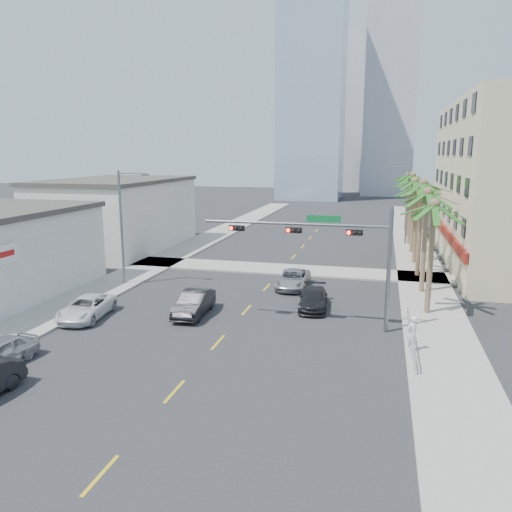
{
  "coord_description": "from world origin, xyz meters",
  "views": [
    {
      "loc": [
        8.45,
        -20.75,
        10.27
      ],
      "look_at": [
        0.39,
        11.07,
        3.5
      ],
      "focal_mm": 35.0,
      "sensor_mm": 36.0,
      "label": 1
    }
  ],
  "objects_px": {
    "car_parked_far": "(86,308)",
    "car_lane_left": "(194,303)",
    "car_lane_center": "(293,279)",
    "traffic_signal_mast": "(333,245)",
    "pedestrian": "(412,333)",
    "car_lane_right": "(313,299)"
  },
  "relations": [
    {
      "from": "car_lane_left",
      "to": "car_lane_center",
      "type": "distance_m",
      "value": 9.57
    },
    {
      "from": "traffic_signal_mast",
      "to": "car_parked_far",
      "type": "bearing_deg",
      "value": -172.4
    },
    {
      "from": "car_lane_left",
      "to": "pedestrian",
      "type": "xyz_separation_m",
      "value": [
        13.33,
        -3.14,
        0.31
      ]
    },
    {
      "from": "car_parked_far",
      "to": "car_lane_center",
      "type": "xyz_separation_m",
      "value": [
        11.4,
        10.45,
        0.0
      ]
    },
    {
      "from": "car_lane_right",
      "to": "pedestrian",
      "type": "height_order",
      "value": "pedestrian"
    },
    {
      "from": "car_parked_far",
      "to": "car_lane_right",
      "type": "xyz_separation_m",
      "value": [
        13.67,
        5.57,
        -0.02
      ]
    },
    {
      "from": "traffic_signal_mast",
      "to": "car_parked_far",
      "type": "height_order",
      "value": "traffic_signal_mast"
    },
    {
      "from": "car_lane_right",
      "to": "pedestrian",
      "type": "relative_size",
      "value": 2.45
    },
    {
      "from": "car_lane_left",
      "to": "car_lane_center",
      "type": "height_order",
      "value": "car_lane_left"
    },
    {
      "from": "traffic_signal_mast",
      "to": "car_lane_center",
      "type": "xyz_separation_m",
      "value": [
        -3.78,
        8.42,
        -4.38
      ]
    },
    {
      "from": "car_lane_center",
      "to": "pedestrian",
      "type": "distance_m",
      "value": 14.02
    },
    {
      "from": "pedestrian",
      "to": "car_lane_center",
      "type": "bearing_deg",
      "value": -93.92
    },
    {
      "from": "car_lane_right",
      "to": "pedestrian",
      "type": "xyz_separation_m",
      "value": [
        6.03,
        -6.41,
        0.42
      ]
    },
    {
      "from": "car_lane_right",
      "to": "car_lane_left",
      "type": "bearing_deg",
      "value": -161.12
    },
    {
      "from": "car_parked_far",
      "to": "pedestrian",
      "type": "distance_m",
      "value": 19.72
    },
    {
      "from": "car_lane_left",
      "to": "car_lane_right",
      "type": "height_order",
      "value": "car_lane_left"
    },
    {
      "from": "traffic_signal_mast",
      "to": "pedestrian",
      "type": "height_order",
      "value": "traffic_signal_mast"
    },
    {
      "from": "car_parked_far",
      "to": "car_lane_left",
      "type": "relative_size",
      "value": 1.05
    },
    {
      "from": "pedestrian",
      "to": "car_lane_left",
      "type": "bearing_deg",
      "value": -53.51
    },
    {
      "from": "car_parked_far",
      "to": "car_lane_right",
      "type": "height_order",
      "value": "car_parked_far"
    },
    {
      "from": "car_lane_right",
      "to": "pedestrian",
      "type": "bearing_deg",
      "value": -51.98
    },
    {
      "from": "car_lane_center",
      "to": "car_lane_right",
      "type": "distance_m",
      "value": 5.38
    }
  ]
}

